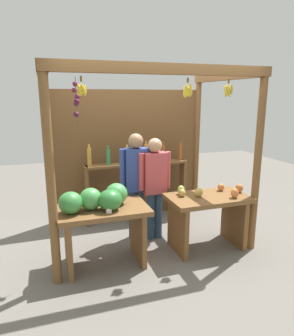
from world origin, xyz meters
TOP-DOWN VIEW (x-y plane):
  - ground_plane at (0.00, 0.00)m, footprint 12.00×12.00m
  - market_stall at (-0.00, 0.39)m, footprint 2.74×1.84m
  - fruit_counter_left at (-0.75, -0.66)m, footprint 1.13×0.64m
  - fruit_counter_right at (0.73, -0.65)m, footprint 1.11×0.64m
  - bottle_shelf_unit at (0.09, 0.65)m, footprint 1.75×0.22m
  - vendor_man at (-0.12, -0.03)m, footprint 0.48×0.21m
  - vendor_woman at (0.13, -0.14)m, footprint 0.48×0.20m

SIDE VIEW (x-z plane):
  - ground_plane at x=0.00m, z-range 0.00..0.00m
  - fruit_counter_right at x=0.73m, z-range 0.10..0.99m
  - fruit_counter_left at x=-0.75m, z-range 0.18..1.21m
  - bottle_shelf_unit at x=0.09m, z-range 0.10..1.46m
  - vendor_woman at x=0.13m, z-range 0.14..1.66m
  - vendor_man at x=-0.12m, z-range 0.15..1.73m
  - market_stall at x=0.00m, z-range 0.20..2.64m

